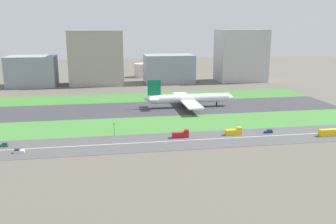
{
  "coord_description": "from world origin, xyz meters",
  "views": [
    {
      "loc": [
        -19.6,
        -237.12,
        55.01
      ],
      "look_at": [
        14.4,
        -36.5,
        6.0
      ],
      "focal_mm": 37.95,
      "sensor_mm": 36.0,
      "label": 1
    }
  ],
  "objects_px": {
    "car_1": "(19,151)",
    "traffic_light": "(114,128)",
    "airliner": "(187,99)",
    "fuel_tank_centre": "(163,69)",
    "terminal_building": "(32,71)",
    "car_4": "(4,145)",
    "bus_0": "(329,133)",
    "fuel_tank_west": "(142,70)",
    "office_tower": "(169,69)",
    "hangar_building": "(96,58)",
    "truck_0": "(234,132)",
    "car_0": "(269,131)",
    "truck_1": "(181,134)",
    "cargo_warehouse": "(241,55)"
  },
  "relations": [
    {
      "from": "bus_0",
      "to": "terminal_building",
      "type": "relative_size",
      "value": 0.26
    },
    {
      "from": "fuel_tank_west",
      "to": "fuel_tank_centre",
      "type": "height_order",
      "value": "fuel_tank_centre"
    },
    {
      "from": "car_4",
      "to": "traffic_light",
      "type": "bearing_deg",
      "value": 8.79
    },
    {
      "from": "traffic_light",
      "to": "fuel_tank_centre",
      "type": "distance_m",
      "value": 227.0
    },
    {
      "from": "traffic_light",
      "to": "office_tower",
      "type": "height_order",
      "value": "office_tower"
    },
    {
      "from": "fuel_tank_west",
      "to": "terminal_building",
      "type": "bearing_deg",
      "value": -157.31
    },
    {
      "from": "car_0",
      "to": "car_4",
      "type": "bearing_deg",
      "value": 180.0
    },
    {
      "from": "airliner",
      "to": "cargo_warehouse",
      "type": "relative_size",
      "value": 1.24
    },
    {
      "from": "car_4",
      "to": "office_tower",
      "type": "height_order",
      "value": "office_tower"
    },
    {
      "from": "car_4",
      "to": "fuel_tank_centre",
      "type": "distance_m",
      "value": 252.91
    },
    {
      "from": "truck_0",
      "to": "truck_1",
      "type": "bearing_deg",
      "value": 180.0
    },
    {
      "from": "airliner",
      "to": "bus_0",
      "type": "xyz_separation_m",
      "value": [
        57.7,
        -78.0,
        -4.41
      ]
    },
    {
      "from": "airliner",
      "to": "truck_1",
      "type": "xyz_separation_m",
      "value": [
        -18.6,
        -68.0,
        -4.56
      ]
    },
    {
      "from": "airliner",
      "to": "cargo_warehouse",
      "type": "bearing_deg",
      "value": 54.35
    },
    {
      "from": "hangar_building",
      "to": "fuel_tank_centre",
      "type": "bearing_deg",
      "value": 31.95
    },
    {
      "from": "truck_1",
      "to": "car_0",
      "type": "xyz_separation_m",
      "value": [
        47.58,
        0.0,
        -0.75
      ]
    },
    {
      "from": "truck_0",
      "to": "car_0",
      "type": "relative_size",
      "value": 1.91
    },
    {
      "from": "car_1",
      "to": "traffic_light",
      "type": "relative_size",
      "value": 0.61
    },
    {
      "from": "airliner",
      "to": "bus_0",
      "type": "relative_size",
      "value": 5.6
    },
    {
      "from": "car_1",
      "to": "office_tower",
      "type": "bearing_deg",
      "value": -117.78
    },
    {
      "from": "office_tower",
      "to": "fuel_tank_west",
      "type": "height_order",
      "value": "office_tower"
    },
    {
      "from": "car_0",
      "to": "fuel_tank_west",
      "type": "distance_m",
      "value": 231.64
    },
    {
      "from": "car_1",
      "to": "terminal_building",
      "type": "distance_m",
      "value": 194.72
    },
    {
      "from": "car_4",
      "to": "fuel_tank_centre",
      "type": "height_order",
      "value": "fuel_tank_centre"
    },
    {
      "from": "car_1",
      "to": "traffic_light",
      "type": "bearing_deg",
      "value": -157.18
    },
    {
      "from": "airliner",
      "to": "terminal_building",
      "type": "relative_size",
      "value": 1.48
    },
    {
      "from": "car_0",
      "to": "airliner",
      "type": "bearing_deg",
      "value": 113.09
    },
    {
      "from": "car_0",
      "to": "fuel_tank_west",
      "type": "height_order",
      "value": "fuel_tank_west"
    },
    {
      "from": "fuel_tank_west",
      "to": "fuel_tank_centre",
      "type": "distance_m",
      "value": 24.26
    },
    {
      "from": "office_tower",
      "to": "bus_0",
      "type": "bearing_deg",
      "value": -75.04
    },
    {
      "from": "truck_0",
      "to": "traffic_light",
      "type": "distance_m",
      "value": 62.19
    },
    {
      "from": "traffic_light",
      "to": "fuel_tank_centre",
      "type": "xyz_separation_m",
      "value": [
        59.53,
        219.01,
        4.68
      ]
    },
    {
      "from": "truck_0",
      "to": "hangar_building",
      "type": "xyz_separation_m",
      "value": [
        -74.26,
        182.0,
        24.19
      ]
    },
    {
      "from": "car_1",
      "to": "fuel_tank_centre",
      "type": "relative_size",
      "value": 0.19
    },
    {
      "from": "traffic_light",
      "to": "terminal_building",
      "type": "distance_m",
      "value": 188.7
    },
    {
      "from": "terminal_building",
      "to": "truck_1",
      "type": "bearing_deg",
      "value": -59.85
    },
    {
      "from": "car_1",
      "to": "hangar_building",
      "type": "height_order",
      "value": "hangar_building"
    },
    {
      "from": "airliner",
      "to": "fuel_tank_west",
      "type": "bearing_deg",
      "value": 95.99
    },
    {
      "from": "car_4",
      "to": "bus_0",
      "type": "xyz_separation_m",
      "value": [
        161.38,
        -10.0,
        0.9
      ]
    },
    {
      "from": "traffic_light",
      "to": "hangar_building",
      "type": "height_order",
      "value": "hangar_building"
    },
    {
      "from": "airliner",
      "to": "truck_0",
      "type": "bearing_deg",
      "value": -81.93
    },
    {
      "from": "airliner",
      "to": "car_1",
      "type": "relative_size",
      "value": 14.77
    },
    {
      "from": "fuel_tank_centre",
      "to": "fuel_tank_west",
      "type": "bearing_deg",
      "value": 180.0
    },
    {
      "from": "bus_0",
      "to": "car_1",
      "type": "distance_m",
      "value": 152.46
    },
    {
      "from": "terminal_building",
      "to": "fuel_tank_centre",
      "type": "height_order",
      "value": "terminal_building"
    },
    {
      "from": "bus_0",
      "to": "car_0",
      "type": "distance_m",
      "value": 30.42
    },
    {
      "from": "cargo_warehouse",
      "to": "fuel_tank_west",
      "type": "height_order",
      "value": "cargo_warehouse"
    },
    {
      "from": "truck_0",
      "to": "car_0",
      "type": "xyz_separation_m",
      "value": [
        19.34,
        0.0,
        -0.75
      ]
    },
    {
      "from": "cargo_warehouse",
      "to": "truck_1",
      "type": "bearing_deg",
      "value": -118.87
    },
    {
      "from": "hangar_building",
      "to": "office_tower",
      "type": "bearing_deg",
      "value": 0.0
    }
  ]
}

